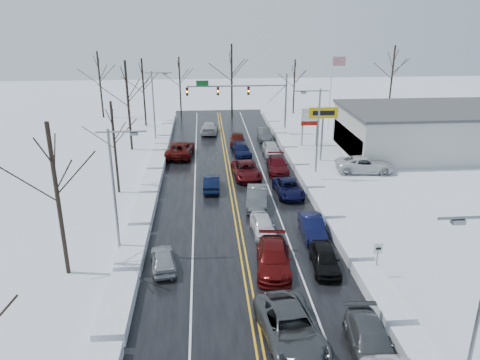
{
  "coord_description": "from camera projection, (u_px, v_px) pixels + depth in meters",
  "views": [
    {
      "loc": [
        -2.5,
        -33.13,
        16.2
      ],
      "look_at": [
        0.44,
        3.61,
        2.5
      ],
      "focal_mm": 35.0,
      "sensor_mm": 36.0,
      "label": 1
    }
  ],
  "objects": [
    {
      "name": "queued_car_17",
      "position": [
        264.0,
        140.0,
        60.57
      ],
      "size": [
        1.67,
        4.56,
        1.49
      ],
      "primitive_type": "imported",
      "rotation": [
        0.0,
        0.0,
        -0.02
      ],
      "color": "#3A3C3E",
      "rests_on": "ground"
    },
    {
      "name": "queued_car_6",
      "position": [
        246.0,
        177.0,
        47.23
      ],
      "size": [
        2.93,
        5.69,
        1.54
      ],
      "primitive_type": "imported",
      "rotation": [
        0.0,
        0.0,
        0.07
      ],
      "color": "#45090D",
      "rests_on": "ground"
    },
    {
      "name": "queued_car_5",
      "position": [
        257.0,
        206.0,
        40.47
      ],
      "size": [
        2.32,
        5.06,
        1.61
      ],
      "primitive_type": "imported",
      "rotation": [
        0.0,
        0.0,
        -0.13
      ],
      "color": "#46494B",
      "rests_on": "ground"
    },
    {
      "name": "queued_car_7",
      "position": [
        242.0,
        155.0,
        54.17
      ],
      "size": [
        2.23,
        4.71,
        1.33
      ],
      "primitive_type": "imported",
      "rotation": [
        0.0,
        0.0,
        0.08
      ],
      "color": "black",
      "rests_on": "ground"
    },
    {
      "name": "tires_plus_sign",
      "position": [
        323.0,
        116.0,
        50.77
      ],
      "size": [
        3.2,
        0.34,
        6.0
      ],
      "color": "slate",
      "rests_on": "ground"
    },
    {
      "name": "oncoming_car_3",
      "position": [
        164.0,
        268.0,
        30.88
      ],
      "size": [
        2.11,
        4.12,
        1.34
      ],
      "primitive_type": "imported",
      "rotation": [
        0.0,
        0.0,
        3.28
      ],
      "color": "#96989D",
      "rests_on": "ground"
    },
    {
      "name": "used_vehicles_sign",
      "position": [
        310.0,
        119.0,
        56.97
      ],
      "size": [
        2.2,
        0.22,
        4.65
      ],
      "color": "slate",
      "rests_on": "ground"
    },
    {
      "name": "tree_far_c",
      "position": [
        232.0,
        67.0,
        70.7
      ],
      "size": [
        4.4,
        4.4,
        11.0
      ],
      "color": "#2D231C",
      "rests_on": "ground"
    },
    {
      "name": "queued_car_14",
      "position": [
        288.0,
        195.0,
        42.82
      ],
      "size": [
        2.53,
        5.04,
        1.37
      ],
      "primitive_type": "imported",
      "rotation": [
        0.0,
        0.0,
        0.05
      ],
      "color": "black",
      "rests_on": "ground"
    },
    {
      "name": "parked_car_2",
      "position": [
        348.0,
        148.0,
        57.19
      ],
      "size": [
        2.07,
        4.49,
        1.49
      ],
      "primitive_type": "imported",
      "rotation": [
        0.0,
        0.0,
        3.07
      ],
      "color": "black",
      "rests_on": "ground"
    },
    {
      "name": "queued_car_2",
      "position": [
        291.0,
        342.0,
        24.02
      ],
      "size": [
        3.5,
        6.42,
        1.71
      ],
      "primitive_type": "imported",
      "rotation": [
        0.0,
        0.0,
        0.11
      ],
      "color": "#414446",
      "rests_on": "ground"
    },
    {
      "name": "oncoming_car_1",
      "position": [
        180.0,
        156.0,
        53.97
      ],
      "size": [
        3.43,
        6.42,
        1.72
      ],
      "primitive_type": "imported",
      "rotation": [
        0.0,
        0.0,
        3.04
      ],
      "color": "#4B0C0A",
      "rests_on": "ground"
    },
    {
      "name": "ground",
      "position": [
        238.0,
        226.0,
        36.78
      ],
      "size": [
        160.0,
        160.0,
        0.0
      ],
      "primitive_type": "plane",
      "color": "white",
      "rests_on": "ground"
    },
    {
      "name": "tree_left_e",
      "position": [
        143.0,
        79.0,
        65.43
      ],
      "size": [
        3.8,
        3.8,
        9.5
      ],
      "color": "#2D231C",
      "rests_on": "ground"
    },
    {
      "name": "snow_bank_right",
      "position": [
        327.0,
        212.0,
        39.22
      ],
      "size": [
        1.7,
        72.0,
        0.81
      ],
      "primitive_type": "cube",
      "color": "white",
      "rests_on": "ground"
    },
    {
      "name": "snow_bank_left",
      "position": [
        143.0,
        218.0,
        38.08
      ],
      "size": [
        1.7,
        72.0,
        0.81
      ],
      "primitive_type": "cube",
      "color": "white",
      "rests_on": "ground"
    },
    {
      "name": "tree_far_b",
      "position": [
        179.0,
        75.0,
        72.46
      ],
      "size": [
        3.6,
        3.6,
        9.0
      ],
      "color": "#2D231C",
      "rests_on": "ground"
    },
    {
      "name": "streetlight_sw",
      "position": [
        116.0,
        184.0,
        30.58
      ],
      "size": [
        3.2,
        0.25,
        9.0
      ],
      "color": "slate",
      "rests_on": "ground"
    },
    {
      "name": "streetlight_nw",
      "position": [
        155.0,
        102.0,
        56.74
      ],
      "size": [
        3.2,
        0.25,
        9.0
      ],
      "color": "slate",
      "rests_on": "ground"
    },
    {
      "name": "parked_car_1",
      "position": [
        374.0,
        158.0,
        53.21
      ],
      "size": [
        3.18,
        6.2,
        1.72
      ],
      "primitive_type": "imported",
      "rotation": [
        0.0,
        0.0,
        0.13
      ],
      "color": "#3C3E41",
      "rests_on": "ground"
    },
    {
      "name": "oncoming_car_0",
      "position": [
        212.0,
        190.0,
        44.07
      ],
      "size": [
        1.68,
        4.31,
        1.4
      ],
      "primitive_type": "imported",
      "rotation": [
        0.0,
        0.0,
        3.09
      ],
      "color": "black",
      "rests_on": "ground"
    },
    {
      "name": "queued_car_11",
      "position": [
        369.0,
        354.0,
        23.18
      ],
      "size": [
        2.48,
        5.19,
        1.46
      ],
      "primitive_type": "imported",
      "rotation": [
        0.0,
        0.0,
        -0.09
      ],
      "color": "#424547",
      "rests_on": "ground"
    },
    {
      "name": "tree_far_d",
      "position": [
        295.0,
        76.0,
        73.46
      ],
      "size": [
        3.4,
        3.4,
        8.5
      ],
      "color": "#2D231C",
      "rests_on": "ground"
    },
    {
      "name": "parked_car_0",
      "position": [
        364.0,
        172.0,
        48.74
      ],
      "size": [
        6.26,
        3.4,
        1.67
      ],
      "primitive_type": "imported",
      "rotation": [
        0.0,
        0.0,
        1.46
      ],
      "color": "silver",
      "rests_on": "ground"
    },
    {
      "name": "flagpole",
      "position": [
        332.0,
        87.0,
        63.89
      ],
      "size": [
        1.87,
        1.2,
        10.0
      ],
      "color": "silver",
      "rests_on": "ground"
    },
    {
      "name": "queued_car_3",
      "position": [
        273.0,
        269.0,
        30.74
      ],
      "size": [
        2.78,
        5.63,
        1.57
      ],
      "primitive_type": "imported",
      "rotation": [
        0.0,
        0.0,
        -0.11
      ],
      "color": "#530B0B",
      "rests_on": "ground"
    },
    {
      "name": "tree_far_e",
      "position": [
        393.0,
        66.0,
        74.63
      ],
      "size": [
        4.2,
        4.2,
        10.5
      ],
      "color": "#2D231C",
      "rests_on": "ground"
    },
    {
      "name": "streetlight_se",
      "position": [
        478.0,
        296.0,
        18.74
      ],
      "size": [
        3.2,
        0.25,
        9.0
      ],
      "color": "slate",
      "rests_on": "ground"
    },
    {
      "name": "queued_car_16",
      "position": [
        271.0,
        155.0,
        54.23
      ],
      "size": [
        1.81,
        4.46,
        1.52
      ],
      "primitive_type": "imported",
      "rotation": [
        0.0,
        0.0,
        -0.0
      ],
      "color": "silver",
      "rests_on": "ground"
    },
    {
      "name": "queued_car_12",
      "position": [
        324.0,
        268.0,
        30.79
      ],
      "size": [
        2.07,
        4.4,
        1.45
      ],
      "primitive_type": "imported",
      "rotation": [
        0.0,
        0.0,
        -0.09
      ],
      "color": "black",
      "rests_on": "ground"
    },
    {
      "name": "queued_car_15",
      "position": [
        278.0,
        172.0,
        48.76
      ],
      "size": [
        2.43,
        5.27,
        1.49
      ],
      "primitive_type": "imported",
      "rotation": [
        0.0,
        0.0,
        -0.07
      ],
      "color": "#44090E",
      "rests_on": "ground"
    },
    {
      "name": "tree_left_b",
      "position": [
        54.0,
        171.0,
        27.89
      ],
      "size": [
        4.0,
        4.0,
        10.0
      ],
      "color": "#2D231C",
      "rests_on": "ground"
    },
    {
      "name": "dealership_building",
      "position": [
        431.0,
        130.0,
        54.47
      ],
      "size": [
        20.4,
        12.4,
        5.3
      ],
      "color": "#B6B6B1",
      "rests_on": "ground"
    },
    {
      "name": "tree_left_d",
      "position": [
        127.0,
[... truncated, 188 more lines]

